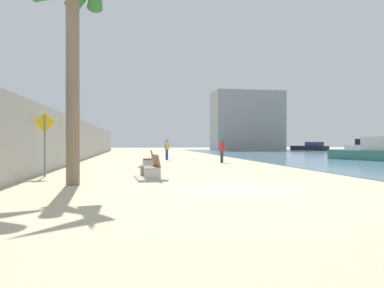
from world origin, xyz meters
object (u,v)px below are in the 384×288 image
at_px(palm_tree, 74,18).
at_px(boat_distant, 360,146).
at_px(bench_near, 151,173).
at_px(bench_far, 149,163).
at_px(pedestrian_sign, 45,137).
at_px(person_standing, 222,149).
at_px(boat_far_left, 374,152).
at_px(boat_outer, 310,147).
at_px(person_walking, 167,148).

bearing_deg(palm_tree, boat_distant, 44.70).
xyz_separation_m(bench_near, boat_distant, (37.75, 38.63, 0.53)).
bearing_deg(bench_far, pedestrian_sign, -131.35).
xyz_separation_m(person_standing, pedestrian_sign, (-9.77, -7.84, 0.70)).
bearing_deg(boat_distant, bench_far, -139.72).
bearing_deg(bench_near, pedestrian_sign, 159.42).
distance_m(bench_far, boat_distant, 49.22).
bearing_deg(boat_far_left, bench_near, -151.02).
bearing_deg(boat_outer, boat_distant, -4.22).
xyz_separation_m(boat_far_left, boat_distant, (20.16, 28.89, 0.06)).
distance_m(palm_tree, person_walking, 17.17).
distance_m(person_standing, boat_distant, 43.54).
height_order(boat_far_left, pedestrian_sign, pedestrian_sign).
relative_size(boat_outer, boat_distant, 1.47).
height_order(bench_near, pedestrian_sign, pedestrian_sign).
height_order(person_standing, boat_outer, person_standing).
xyz_separation_m(palm_tree, boat_outer, (31.51, 40.65, -5.12)).
xyz_separation_m(bench_far, boat_far_left, (17.39, 2.93, 0.47)).
distance_m(person_walking, boat_outer, 36.55).
relative_size(palm_tree, boat_far_left, 1.12).
xyz_separation_m(bench_near, person_walking, (2.01, 14.48, 0.75)).
distance_m(palm_tree, boat_distant, 57.07).
relative_size(bench_near, pedestrian_sign, 0.80).
bearing_deg(bench_near, boat_far_left, 28.98).
xyz_separation_m(boat_distant, pedestrian_sign, (-42.10, -37.00, 0.93)).
relative_size(palm_tree, person_walking, 4.49).
height_order(bench_far, person_walking, person_walking).
relative_size(boat_far_left, pedestrian_sign, 2.48).
distance_m(person_standing, boat_far_left, 12.18).
distance_m(person_walking, pedestrian_sign, 14.35).
height_order(person_walking, boat_distant, boat_distant).
xyz_separation_m(person_walking, boat_outer, (26.84, 24.81, -0.40)).
xyz_separation_m(palm_tree, person_standing, (8.08, 10.83, -4.71)).
distance_m(bench_near, boat_distant, 54.02).
bearing_deg(bench_near, boat_outer, 53.71).
distance_m(palm_tree, bench_far, 10.23).
bearing_deg(boat_outer, palm_tree, -127.79).
bearing_deg(boat_outer, person_walking, -137.25).
distance_m(person_standing, pedestrian_sign, 12.54).
relative_size(boat_distant, pedestrian_sign, 1.69).
bearing_deg(bench_near, person_walking, 82.09).
xyz_separation_m(bench_far, pedestrian_sign, (-4.55, -5.17, 1.46)).
bearing_deg(boat_far_left, pedestrian_sign, -159.73).
bearing_deg(boat_distant, boat_far_left, -124.90).
height_order(bench_near, person_standing, person_standing).
relative_size(person_standing, boat_outer, 0.25).
xyz_separation_m(bench_far, boat_outer, (28.65, 32.48, 0.35)).
bearing_deg(bench_far, person_walking, 76.70).
distance_m(person_walking, boat_distant, 43.13).
distance_m(palm_tree, pedestrian_sign, 5.28).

